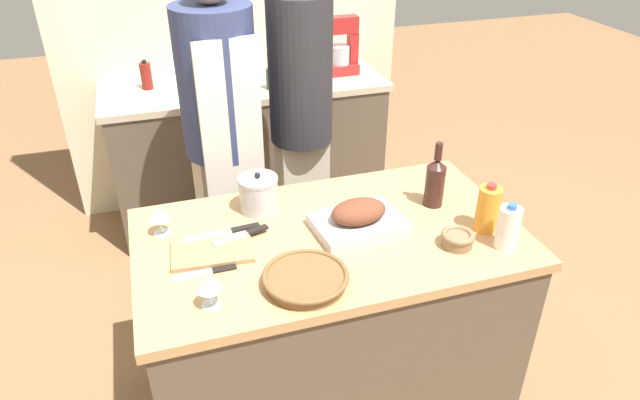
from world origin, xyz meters
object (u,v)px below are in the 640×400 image
milk_jug (508,228)px  person_cook_aproned (222,128)px  wine_bottle_green (435,181)px  condiment_bottle_short (146,76)px  wine_glass_left (209,284)px  juice_jug (488,209)px  mixing_bowl (458,238)px  person_cook_guest (301,113)px  knife_chef (225,232)px  knife_paring (207,272)px  stand_mixer (343,50)px  knife_bread (243,234)px  condiment_bottle_tall (271,79)px  roasting_pan (358,218)px  wine_glass_right (159,214)px  cutting_board (212,251)px  wicker_basket (306,278)px  condiment_bottle_extra (289,69)px  stock_pot (259,194)px

milk_jug → person_cook_aproned: 1.44m
wine_bottle_green → condiment_bottle_short: (-1.04, 1.65, 0.01)m
wine_bottle_green → wine_glass_left: wine_bottle_green is taller
juice_jug → condiment_bottle_short: size_ratio=1.13×
mixing_bowl → person_cook_guest: 1.15m
knife_chef → knife_paring: (-0.10, -0.20, -0.02)m
milk_jug → stand_mixer: size_ratio=0.50×
wine_bottle_green → person_cook_aproned: size_ratio=0.16×
knife_bread → condiment_bottle_tall: condiment_bottle_tall is taller
roasting_pan → mixing_bowl: roasting_pan is taller
roasting_pan → knife_chef: bearing=168.7°
milk_jug → wine_glass_right: (-1.19, 0.46, 0.00)m
person_cook_aproned → cutting_board: bearing=-109.9°
wicker_basket → condiment_bottle_short: size_ratio=1.67×
wine_glass_right → knife_paring: size_ratio=0.53×
knife_paring → condiment_bottle_extra: (0.76, 1.74, 0.10)m
stock_pot → person_cook_guest: (0.36, 0.65, 0.05)m
wicker_basket → condiment_bottle_extra: 1.96m
juice_jug → knife_chef: bearing=165.4°
wine_glass_right → stand_mixer: size_ratio=0.33×
condiment_bottle_short → roasting_pan: bearing=-68.4°
person_cook_guest → mixing_bowl: bearing=-78.3°
wine_glass_left → condiment_bottle_tall: 1.87m
roasting_pan → wine_glass_right: roasting_pan is taller
cutting_board → wine_glass_right: 0.25m
wicker_basket → wine_glass_right: (-0.43, 0.45, 0.06)m
juice_jug → knife_bread: bearing=166.6°
wine_glass_right → knife_bread: 0.32m
wine_glass_right → knife_paring: bearing=-66.3°
wine_bottle_green → knife_paring: size_ratio=1.26×
knife_bread → person_cook_aproned: 0.84m
cutting_board → mixing_bowl: bearing=-14.7°
roasting_pan → condiment_bottle_extra: size_ratio=2.67×
milk_jug → wine_bottle_green: size_ratio=0.65×
wine_glass_left → person_cook_aproned: 1.19m
stock_pot → condiment_bottle_extra: condiment_bottle_extra is taller
condiment_bottle_short → condiment_bottle_extra: (0.85, -0.08, -0.02)m
wicker_basket → milk_jug: bearing=-0.8°
knife_paring → condiment_bottle_tall: (0.61, 1.60, 0.10)m
roasting_pan → cutting_board: size_ratio=1.17×
person_cook_guest → condiment_bottle_tall: bearing=89.7°
knife_chef → stand_mixer: (1.02, 1.54, 0.17)m
mixing_bowl → condiment_bottle_extra: (-0.14, 1.86, 0.07)m
roasting_pan → wicker_basket: (-0.28, -0.26, -0.02)m
juice_jug → condiment_bottle_tall: bearing=105.1°
wicker_basket → knife_chef: bearing=120.1°
stock_pot → knife_chef: size_ratio=0.58×
person_cook_aproned → juice_jug: bearing=-59.7°
roasting_pan → juice_jug: bearing=-18.0°
condiment_bottle_extra → wine_glass_left: bearing=-111.8°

